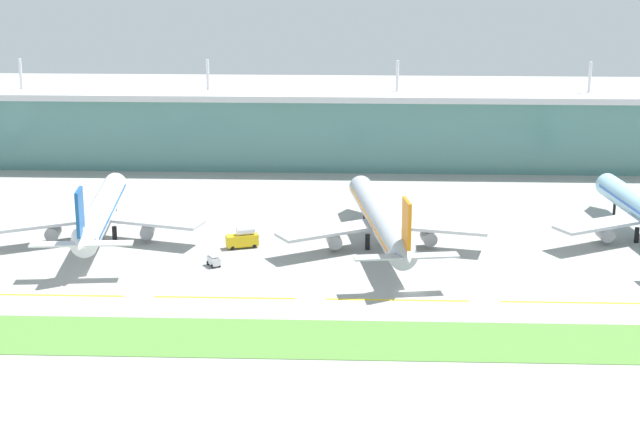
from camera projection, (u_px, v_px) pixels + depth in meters
name	position (u px, v px, depth m)	size (l,w,h in m)	color
ground_plane	(412.00, 292.00, 208.96)	(600.00, 600.00, 0.00)	#9E9E99
terminal_building	(396.00, 125.00, 316.13)	(288.00, 34.00, 31.98)	slate
airliner_near_middle	(100.00, 213.00, 241.12)	(48.55, 62.69, 18.90)	white
airliner_center	(381.00, 220.00, 235.74)	(48.22, 68.09, 18.90)	#ADB2BC
taxiway_stripe_west	(54.00, 295.00, 207.08)	(28.00, 0.70, 0.04)	yellow
taxiway_stripe_mid_west	(225.00, 298.00, 205.76)	(28.00, 0.70, 0.04)	yellow
taxiway_stripe_centre	(397.00, 300.00, 204.44)	(28.00, 0.70, 0.04)	yellow
taxiway_stripe_mid_east	(572.00, 303.00, 203.13)	(28.00, 0.70, 0.04)	yellow
grass_verge	(418.00, 341.00, 184.69)	(300.00, 18.00, 0.10)	#518438
fuel_truck	(243.00, 238.00, 236.55)	(7.65, 4.81, 4.95)	gold
baggage_cart	(214.00, 260.00, 224.29)	(3.44, 4.01, 2.48)	silver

